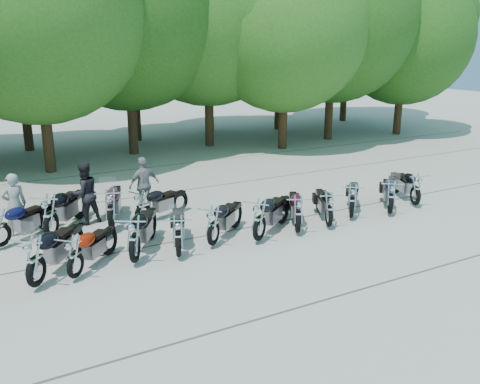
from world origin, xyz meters
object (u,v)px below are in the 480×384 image
motorcycle_4 (213,224)px  motorcycle_7 (329,208)px  motorcycle_11 (0,226)px  rider_0 (14,205)px  motorcycle_14 (143,206)px  motorcycle_13 (111,208)px  motorcycle_10 (416,188)px  motorcycle_3 (178,235)px  motorcycle_5 (259,219)px  motorcycle_0 (35,259)px  rider_1 (84,193)px  motorcycle_2 (134,238)px  motorcycle_6 (298,213)px  motorcycle_12 (50,215)px  motorcycle_1 (74,256)px  rider_2 (144,185)px  motorcycle_8 (352,200)px  motorcycle_9 (391,196)px

motorcycle_4 → motorcycle_7: size_ratio=1.04×
motorcycle_11 → rider_0: size_ratio=1.24×
motorcycle_14 → motorcycle_11: bearing=65.2°
motorcycle_4 → motorcycle_13: 3.11m
motorcycle_10 → motorcycle_13: size_ratio=0.90×
motorcycle_11 → motorcycle_3: bearing=-162.5°
motorcycle_4 → motorcycle_5: bearing=-145.2°
motorcycle_13 → rider_0: 2.55m
motorcycle_0 → rider_1: rider_1 is taller
motorcycle_2 → motorcycle_10: 9.29m
motorcycle_0 → motorcycle_4: motorcycle_0 is taller
motorcycle_2 → rider_1: (-0.36, 3.52, 0.24)m
motorcycle_0 → motorcycle_7: (7.81, -0.02, -0.08)m
rider_0 → rider_1: (1.88, 0.07, 0.04)m
motorcycle_6 → rider_0: size_ratio=1.26×
motorcycle_4 → motorcycle_10: size_ratio=1.00×
motorcycle_6 → motorcycle_12: size_ratio=0.86×
motorcycle_7 → motorcycle_2: bearing=24.9°
motorcycle_0 → rider_1: (1.86, 3.74, 0.24)m
motorcycle_2 → motorcycle_6: motorcycle_2 is taller
motorcycle_5 → rider_0: rider_0 is taller
motorcycle_0 → motorcycle_6: size_ratio=1.09×
motorcycle_1 → rider_2: bearing=-83.0°
motorcycle_5 → motorcycle_7: 2.29m
motorcycle_5 → motorcycle_6: (1.24, 0.03, -0.05)m
motorcycle_3 → motorcycle_4: motorcycle_4 is taller
motorcycle_6 → motorcycle_8: (2.14, 0.25, -0.01)m
motorcycle_0 → motorcycle_3: motorcycle_0 is taller
motorcycle_3 → motorcycle_4: bearing=-143.3°
motorcycle_2 → rider_0: (-2.24, 3.45, 0.19)m
motorcycle_0 → motorcycle_8: (8.90, 0.27, -0.07)m
motorcycle_12 → rider_0: rider_0 is taller
motorcycle_2 → rider_1: size_ratio=1.32×
motorcycle_2 → motorcycle_12: bearing=-29.0°
motorcycle_0 → motorcycle_7: motorcycle_0 is taller
motorcycle_0 → motorcycle_13: 3.56m
rider_0 → motorcycle_9: bearing=155.7°
motorcycle_7 → motorcycle_12: size_ratio=0.83×
motorcycle_9 → rider_1: size_ratio=1.19×
motorcycle_7 → motorcycle_10: 3.72m
motorcycle_12 → motorcycle_6: bearing=-170.1°
motorcycle_13 → motorcycle_10: bearing=-174.1°
motorcycle_12 → motorcycle_7: bearing=-167.0°
motorcycle_4 → motorcycle_5: (1.19, -0.31, 0.05)m
motorcycle_4 → motorcycle_8: bearing=-131.1°
motorcycle_2 → motorcycle_14: 2.75m
motorcycle_0 → motorcycle_9: size_ratio=1.10×
motorcycle_4 → motorcycle_7: 3.50m
rider_1 → rider_2: size_ratio=1.05×
motorcycle_0 → rider_0: bearing=-51.9°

